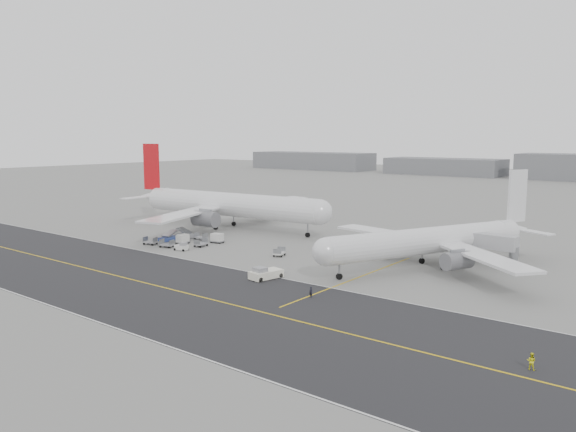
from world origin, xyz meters
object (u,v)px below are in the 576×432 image
Objects in this scene: jet_bridge at (476,241)px; ground_crew_b at (531,361)px; airliner_b at (432,240)px; airliner_a at (226,204)px; pushback_tug at (265,274)px; ground_crew_a at (311,292)px.

jet_bridge is 48.53m from ground_crew_b.
airliner_b is at bearing -122.87° from jet_bridge.
jet_bridge is at bearing -95.75° from airliner_a.
pushback_tug reaches higher than ground_crew_a.
ground_crew_a is at bearing -103.58° from jet_bridge.
airliner_b is 30.99m from pushback_tug.
pushback_tug is 13.09m from ground_crew_a.
pushback_tug is at bearing 169.27° from ground_crew_a.
ground_crew_a is (12.34, -4.37, -0.04)m from pushback_tug.
jet_bridge is at bearing -66.79° from ground_crew_b.
jet_bridge is at bearing 78.70° from airliner_b.
airliner_a is 65.06m from jet_bridge.
airliner_a is at bearing 151.58° from pushback_tug.
airliner_a is at bearing -163.45° from airliner_b.
jet_bridge is (65.01, -1.46, -1.88)m from airliner_a.
airliner_b is 9.09m from jet_bridge.
pushback_tug is (-18.10, -24.83, -4.02)m from airliner_b.
ground_crew_a is (-11.12, -36.52, -3.43)m from jet_bridge.
airliner_a is at bearing -177.93° from jet_bridge.
airliner_b is 25.74× the size of ground_crew_b.
airliner_a reaches higher than jet_bridge.
ground_crew_a is 32.99m from ground_crew_b.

